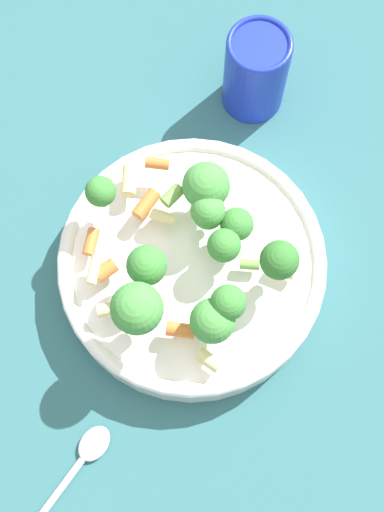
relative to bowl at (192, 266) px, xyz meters
The scene contains 5 objects.
ground_plane 0.03m from the bowl, ahead, with size 3.00×3.00×0.00m, color #2D6066.
bowl is the anchor object (origin of this frame).
pasta_salad 0.07m from the bowl, 113.06° to the left, with size 0.21×0.18×0.09m.
cup 0.22m from the bowl, 84.61° to the right, with size 0.07×0.07×0.10m.
spoon 0.24m from the bowl, 83.42° to the left, with size 0.06×0.20×0.01m.
Camera 1 is at (-0.08, 0.19, 0.70)m, focal length 50.00 mm.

